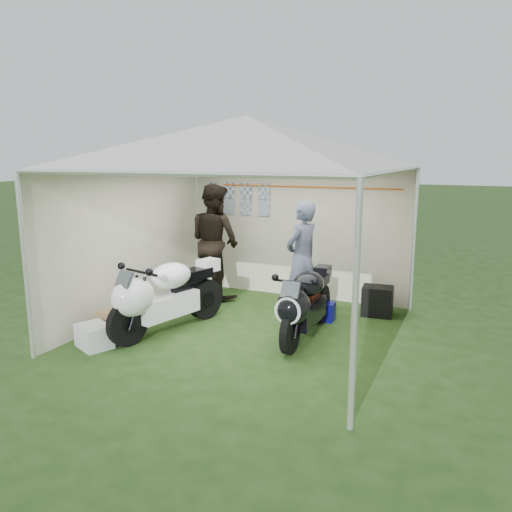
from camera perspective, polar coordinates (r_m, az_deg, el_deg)
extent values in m
plane|color=#1F3D12|center=(7.28, -1.02, -8.47)|extent=(80.00, 80.00, 0.00)
cylinder|color=silver|center=(6.61, -24.85, -1.23)|extent=(0.06, 0.06, 2.30)
cylinder|color=silver|center=(4.48, 11.23, -5.99)|extent=(0.06, 0.06, 2.30)
cylinder|color=silver|center=(9.65, -6.71, 3.44)|extent=(0.06, 0.06, 2.30)
cylinder|color=silver|center=(8.34, 17.59, 1.73)|extent=(0.06, 0.06, 2.30)
cube|color=silver|center=(8.79, 4.55, 2.71)|extent=(4.00, 0.02, 2.30)
cube|color=silver|center=(8.02, -14.08, 1.56)|extent=(0.02, 4.00, 2.30)
cube|color=silver|center=(6.39, 15.37, -0.97)|extent=(0.02, 4.00, 2.30)
pyramid|color=white|center=(6.85, -1.10, 12.88)|extent=(5.66, 5.66, 0.70)
cube|color=#99A5B7|center=(9.38, -5.02, 7.55)|extent=(0.22, 0.02, 0.28)
cube|color=#99A5B7|center=(9.22, -3.11, 7.51)|extent=(0.22, 0.02, 0.28)
cube|color=#99A5B7|center=(9.06, -1.13, 7.45)|extent=(0.22, 0.01, 0.28)
cube|color=#99A5B7|center=(8.92, 0.92, 7.39)|extent=(0.22, 0.01, 0.28)
cube|color=#99A5B7|center=(9.41, -4.99, 5.72)|extent=(0.22, 0.02, 0.28)
cube|color=#99A5B7|center=(9.24, -3.09, 5.65)|extent=(0.22, 0.01, 0.28)
cube|color=#99A5B7|center=(9.09, -1.12, 5.57)|extent=(0.22, 0.02, 0.28)
cube|color=#99A5B7|center=(8.94, 0.91, 5.47)|extent=(0.22, 0.01, 0.28)
cylinder|color=#D8590C|center=(8.61, 5.83, 7.86)|extent=(3.20, 0.02, 0.02)
cylinder|color=black|center=(6.83, -14.43, -7.44)|extent=(0.25, 0.63, 0.62)
cylinder|color=black|center=(7.74, -5.84, -4.90)|extent=(0.30, 0.64, 0.62)
cube|color=white|center=(7.20, -10.19, -5.57)|extent=(0.58, 1.04, 0.31)
ellipsoid|color=white|center=(6.79, -13.87, -4.59)|extent=(0.60, 0.72, 0.52)
ellipsoid|color=white|center=(7.16, -9.69, -2.22)|extent=(0.60, 0.73, 0.36)
cube|color=black|center=(7.45, -7.30, -2.11)|extent=(0.41, 0.67, 0.14)
cube|color=white|center=(7.67, -5.49, -1.05)|extent=(0.30, 0.36, 0.19)
cube|color=black|center=(7.42, -7.84, -3.57)|extent=(0.24, 0.58, 0.10)
cube|color=#3F474C|center=(6.65, -14.83, -2.58)|extent=(0.28, 0.21, 0.22)
cylinder|color=black|center=(6.39, 3.94, -8.64)|extent=(0.10, 0.57, 0.57)
cylinder|color=black|center=(7.60, 7.36, -5.42)|extent=(0.15, 0.57, 0.57)
cube|color=black|center=(6.92, 5.69, -6.41)|extent=(0.34, 0.91, 0.29)
ellipsoid|color=black|center=(6.38, 4.27, -5.79)|extent=(0.44, 0.58, 0.48)
ellipsoid|color=black|center=(6.90, 6.00, -3.16)|extent=(0.43, 0.59, 0.34)
cube|color=black|center=(7.27, 6.91, -2.90)|extent=(0.26, 0.58, 0.13)
cube|color=black|center=(7.55, 7.61, -1.79)|extent=(0.21, 0.29, 0.17)
cube|color=maroon|center=(7.23, 6.66, -4.32)|extent=(0.10, 0.53, 0.10)
cube|color=#3F474C|center=(6.21, 3.95, -3.88)|extent=(0.23, 0.14, 0.20)
cylinder|color=white|center=(6.19, 3.62, -6.32)|extent=(0.34, 0.02, 0.34)
cube|color=#1515B7|center=(7.73, 7.53, -6.25)|extent=(0.38, 0.24, 0.28)
imported|color=black|center=(8.77, -4.75, 1.71)|extent=(1.18, 1.06, 2.01)
imported|color=slate|center=(7.85, 5.27, -0.23)|extent=(0.63, 0.76, 1.79)
cube|color=black|center=(8.09, 13.70, -5.02)|extent=(0.50, 0.41, 0.47)
cube|color=silver|center=(6.95, -18.02, -8.70)|extent=(0.56, 0.51, 0.30)
cube|color=olive|center=(7.37, -15.64, -7.22)|extent=(0.40, 0.40, 0.35)
cube|color=silver|center=(7.02, -16.35, -8.85)|extent=(0.31, 0.27, 0.20)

